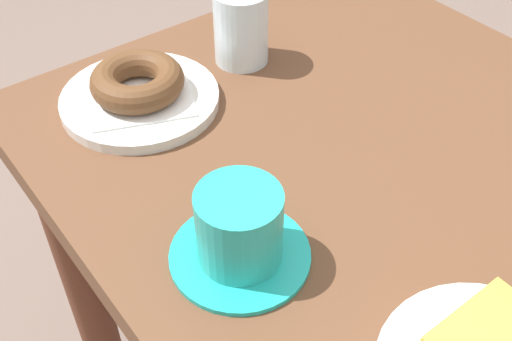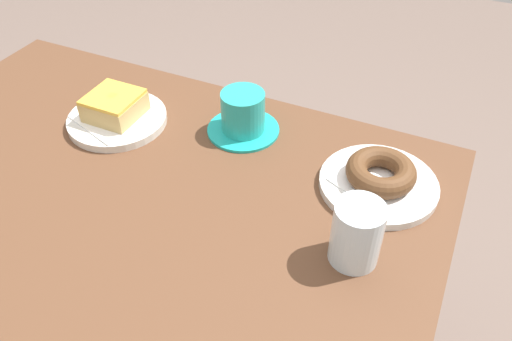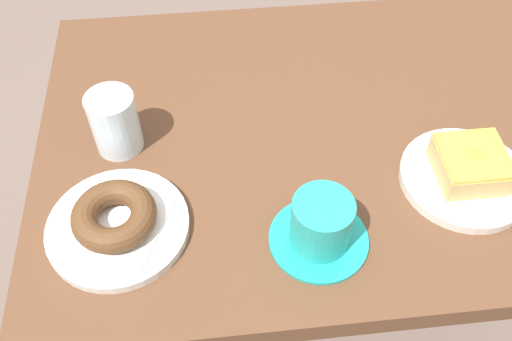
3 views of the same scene
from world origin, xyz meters
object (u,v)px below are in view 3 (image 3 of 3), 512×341
object	(u,v)px
donut_glazed_square	(471,164)
coffee_cup	(321,225)
plate_glazed_square	(464,178)
water_glass	(115,122)
donut_chocolate_ring	(114,216)
plate_chocolate_ring	(118,227)

from	to	relation	value
donut_glazed_square	coffee_cup	xyz separation A→B (m)	(-0.24, -0.08, -0.00)
plate_glazed_square	coffee_cup	bearing A→B (deg)	-161.32
donut_glazed_square	water_glass	distance (m)	0.55
donut_chocolate_ring	water_glass	distance (m)	0.17
plate_chocolate_ring	coffee_cup	bearing A→B (deg)	-9.76
water_glass	plate_chocolate_ring	bearing A→B (deg)	-88.33
plate_chocolate_ring	coffee_cup	distance (m)	0.29
donut_chocolate_ring	plate_glazed_square	distance (m)	0.53
donut_chocolate_ring	donut_glazed_square	size ratio (longest dim) A/B	1.22
plate_chocolate_ring	donut_chocolate_ring	xyz separation A→B (m)	(0.00, 0.00, 0.03)
plate_glazed_square	donut_glazed_square	distance (m)	0.03
donut_glazed_square	water_glass	size ratio (longest dim) A/B	0.94
plate_glazed_square	plate_chocolate_ring	bearing A→B (deg)	-176.42
plate_glazed_square	water_glass	distance (m)	0.55
coffee_cup	water_glass	bearing A→B (deg)	143.22
plate_chocolate_ring	donut_chocolate_ring	distance (m)	0.03
plate_chocolate_ring	plate_glazed_square	bearing A→B (deg)	3.58
donut_chocolate_ring	plate_glazed_square	size ratio (longest dim) A/B	0.61
plate_glazed_square	coffee_cup	distance (m)	0.26
plate_chocolate_ring	coffee_cup	world-z (taller)	coffee_cup
plate_chocolate_ring	donut_chocolate_ring	size ratio (longest dim) A/B	1.71
plate_chocolate_ring	plate_glazed_square	distance (m)	0.52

